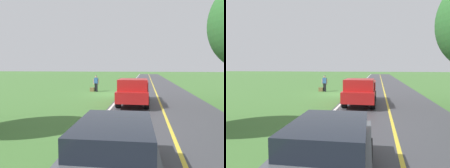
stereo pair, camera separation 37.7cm
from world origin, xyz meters
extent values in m
plane|color=#427033|center=(0.00, 0.00, 0.00)|extent=(200.00, 200.00, 0.00)
cube|color=#3D3D42|center=(-4.58, 0.00, 0.00)|extent=(6.84, 120.00, 0.00)
cube|color=silver|center=(-1.35, 0.00, 0.01)|extent=(0.16, 117.60, 0.00)
cube|color=gold|center=(-4.58, 0.00, 0.01)|extent=(0.14, 117.60, 0.00)
cylinder|color=black|center=(1.58, -1.73, 0.44)|extent=(0.18, 0.18, 0.88)
cylinder|color=black|center=(1.79, -1.98, 0.44)|extent=(0.18, 0.18, 0.88)
cube|color=#335999|center=(1.69, -1.85, 1.17)|extent=(0.41, 0.28, 0.58)
sphere|color=tan|center=(1.69, -1.85, 1.57)|extent=(0.23, 0.23, 0.23)
sphere|color=#4C564C|center=(1.69, -1.85, 1.65)|extent=(0.20, 0.20, 0.20)
cube|color=#591E19|center=(1.67, -2.05, 1.20)|extent=(0.33, 0.22, 0.44)
cylinder|color=tan|center=(1.43, -1.82, 1.06)|extent=(0.10, 0.10, 0.58)
cylinder|color=tan|center=(1.95, -1.85, 1.06)|extent=(0.10, 0.10, 0.58)
cube|color=brown|center=(2.11, -1.83, 0.21)|extent=(0.47, 0.22, 0.43)
cube|color=#B21919|center=(-2.72, 4.87, 0.75)|extent=(2.01, 5.40, 0.70)
cube|color=#B21919|center=(-2.72, 6.05, 1.46)|extent=(1.84, 2.16, 0.72)
cube|color=black|center=(-2.72, 6.05, 1.53)|extent=(1.68, 1.30, 0.43)
cube|color=#B21919|center=(-3.66, 3.79, 1.33)|extent=(0.11, 3.02, 0.45)
cube|color=#B21919|center=(-1.78, 3.78, 1.33)|extent=(0.11, 3.02, 0.45)
cube|color=#B21919|center=(-2.73, 2.27, 1.33)|extent=(1.84, 0.10, 0.45)
cylinder|color=black|center=(-3.62, 6.62, 0.40)|extent=(0.30, 0.80, 0.80)
cylinder|color=black|center=(-1.82, 6.61, 0.40)|extent=(0.30, 0.80, 0.80)
cylinder|color=black|center=(-3.62, 3.32, 0.40)|extent=(0.30, 0.80, 0.80)
cylinder|color=black|center=(-1.82, 3.31, 0.40)|extent=(0.30, 0.80, 0.80)
cube|color=#4C5156|center=(-2.87, 15.44, 0.64)|extent=(2.02, 4.47, 0.62)
cube|color=black|center=(-2.86, 15.24, 1.18)|extent=(1.72, 2.44, 0.46)
cylinder|color=black|center=(-3.66, 14.00, 0.33)|extent=(0.27, 0.67, 0.66)
cylinder|color=black|center=(-1.97, 14.07, 0.33)|extent=(0.27, 0.67, 0.66)
camera|label=1|loc=(-3.53, 19.64, 2.60)|focal=33.32mm
camera|label=2|loc=(-3.90, 19.57, 2.60)|focal=33.32mm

